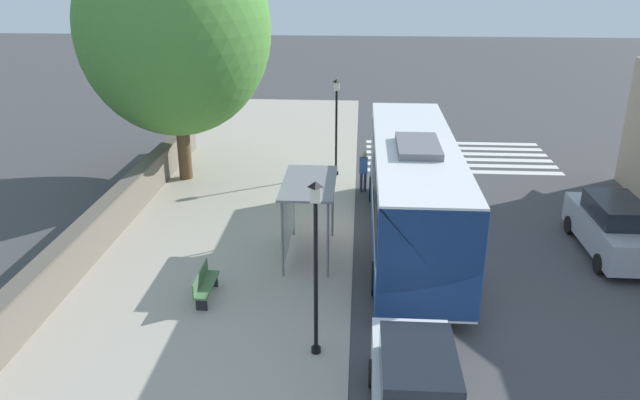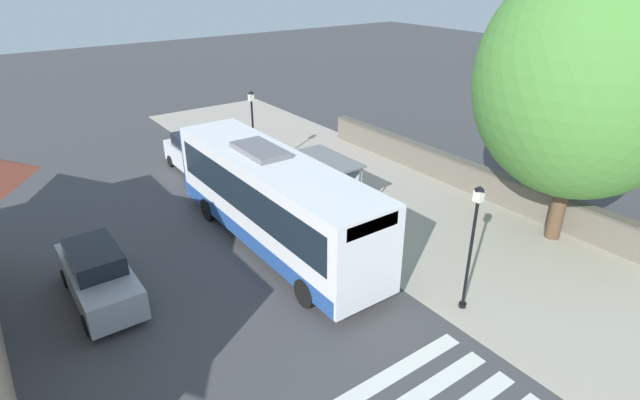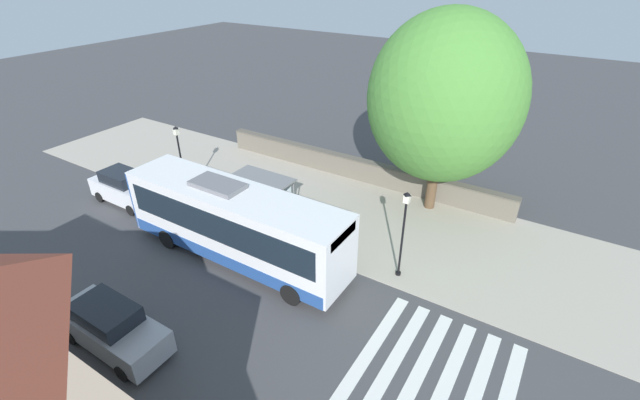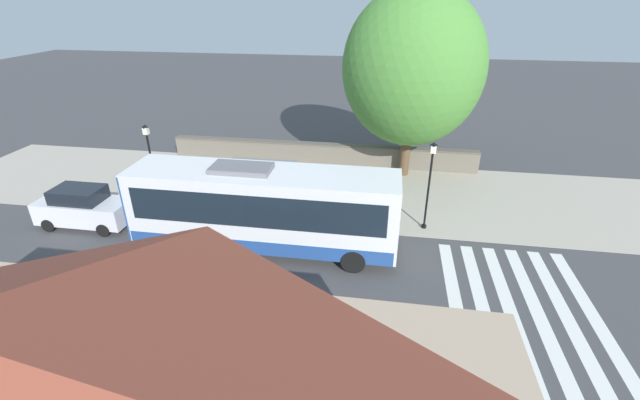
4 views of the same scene
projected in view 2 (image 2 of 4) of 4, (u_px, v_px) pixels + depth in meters
The scene contains 12 objects.
ground_plane at pixel (326, 238), 20.50m from camera, with size 120.00×120.00×0.00m, color #424244.
sidewalk_plaza at pixel (405, 209), 22.87m from camera, with size 9.00×44.00×0.02m.
stone_wall at pixel (465, 175), 24.71m from camera, with size 0.60×20.00×1.42m.
bus at pixel (273, 199), 19.23m from camera, with size 2.77×11.46×3.87m.
bus_shelter at pixel (330, 167), 21.85m from camera, with size 1.68×3.38×2.58m.
pedestrian at pixel (392, 264), 16.84m from camera, with size 0.34×0.23×1.75m.
bench at pixel (335, 168), 26.17m from camera, with size 0.40×1.68×0.88m.
street_lamp_near at pixel (472, 239), 15.28m from camera, with size 0.28×0.28×4.36m.
street_lamp_far at pixel (253, 128), 25.21m from camera, with size 0.28×0.28×4.56m.
shade_tree at pixel (588, 80), 17.78m from camera, with size 7.96×7.96×10.85m.
parked_car_behind_bus at pixel (194, 154), 26.70m from camera, with size 1.88×4.41×1.99m.
parked_car_far_lane at pixel (99, 275), 16.43m from camera, with size 1.86×4.67×1.91m.
Camera 2 is at (10.65, 14.30, 10.24)m, focal length 28.00 mm.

